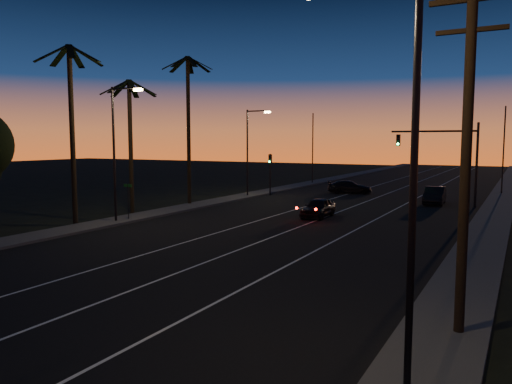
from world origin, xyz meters
The scene contains 21 objects.
road centered at (0.00, 30.00, 0.01)m, with size 20.00×170.00×0.01m, color black.
sidewalk_left centered at (-11.20, 30.00, 0.08)m, with size 2.40×170.00×0.16m, color #3A3A37.
sidewalk_right centered at (11.20, 30.00, 0.08)m, with size 2.40×170.00×0.16m, color #3A3A37.
lane_stripe_left centered at (-3.00, 30.00, 0.02)m, with size 0.12×160.00×0.01m, color silver.
lane_stripe_mid centered at (0.50, 30.00, 0.02)m, with size 0.12×160.00×0.01m, color silver.
lane_stripe_right centered at (4.00, 30.00, 0.02)m, with size 0.12×160.00×0.01m, color silver.
palm_near centered at (-12.60, 18.00, 7.07)m, with size 4.25×4.16×11.53m.
palm_mid centered at (-13.20, 24.00, 6.25)m, with size 4.25×4.16×10.03m.
palm_far centered at (-12.20, 30.00, 7.61)m, with size 4.25×4.16×12.53m.
streetlight_left_near centered at (-10.70, 20.00, 5.32)m, with size 2.55×0.26×9.00m.
streetlight_left_far centered at (-10.69, 38.00, 5.06)m, with size 2.55×0.26×8.50m.
streetlight_right_near centered at (10.70, 6.00, 5.32)m, with size 2.55×0.26×9.00m.
street_sign centered at (-10.80, 21.00, 1.66)m, with size 0.70×0.06×2.60m.
utility_pole centered at (11.60, 10.00, 5.32)m, with size 2.20×0.28×10.00m.
signal_mast centered at (7.14, 39.99, 4.78)m, with size 7.10×0.41×7.00m.
signal_post centered at (-9.50, 39.98, 2.89)m, with size 0.28×0.37×4.20m.
far_pole_left centered at (-11.00, 55.00, 4.50)m, with size 0.14×0.14×9.00m, color black.
far_pole_right centered at (11.00, 52.00, 4.50)m, with size 0.14×0.14×9.00m, color black.
lead_car centered at (0.02, 28.83, 0.70)m, with size 1.75×4.56×1.38m.
right_car centered at (6.21, 40.69, 0.76)m, with size 1.85×4.64×1.50m.
cross_car centered at (-3.10, 45.77, 0.68)m, with size 4.94×3.38×1.33m.
Camera 1 is at (13.03, -4.62, 5.48)m, focal length 35.00 mm.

